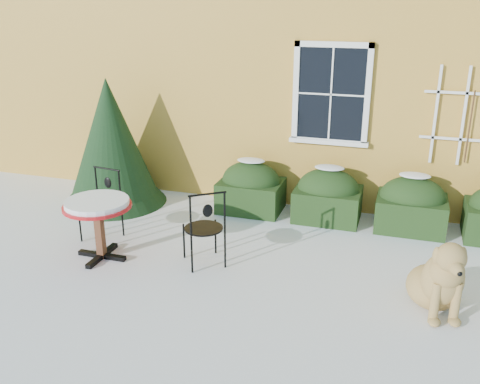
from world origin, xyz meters
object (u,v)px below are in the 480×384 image
(patio_chair_near, at_px, (205,227))
(patio_chair_far, at_px, (102,205))
(evergreen_shrub, at_px, (112,154))
(dog, at_px, (440,281))
(bistro_table, at_px, (98,210))

(patio_chair_near, relative_size, patio_chair_far, 1.04)
(evergreen_shrub, distance_m, dog, 5.73)
(evergreen_shrub, relative_size, patio_chair_near, 2.00)
(bistro_table, bearing_deg, patio_chair_far, 117.94)
(patio_chair_near, height_order, dog, patio_chair_near)
(bistro_table, height_order, dog, dog)
(patio_chair_far, bearing_deg, evergreen_shrub, 121.94)
(evergreen_shrub, height_order, bistro_table, evergreen_shrub)
(evergreen_shrub, relative_size, patio_chair_far, 2.08)
(evergreen_shrub, bearing_deg, patio_chair_far, -66.07)
(evergreen_shrub, distance_m, patio_chair_near, 2.95)
(patio_chair_far, bearing_deg, dog, 0.62)
(patio_chair_far, bearing_deg, bistro_table, -54.05)
(patio_chair_far, bearing_deg, patio_chair_near, -2.94)
(evergreen_shrub, bearing_deg, dog, -20.40)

